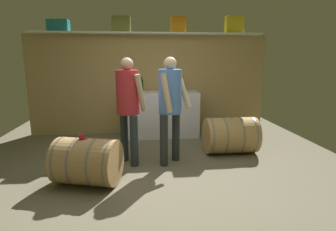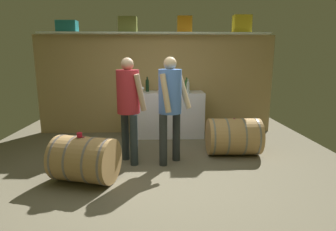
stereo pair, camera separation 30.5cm
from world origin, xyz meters
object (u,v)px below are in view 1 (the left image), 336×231
Objects in this scene: wine_bottle_dark at (142,85)px; visitor_tasting at (170,100)px; toolcase_teal at (58,26)px; toolcase_olive at (121,24)px; wine_bottle_green at (181,85)px; toolcase_orange at (178,25)px; toolcase_yellow at (234,25)px; tasting_cup at (82,137)px; wine_bottle_clear at (183,87)px; wine_barrel_far at (231,135)px; wine_glass at (138,89)px; winemaker_pouring at (128,100)px; work_cabinet at (162,114)px; wine_barrel_near at (87,161)px.

visitor_tasting is (0.41, -1.65, -0.07)m from wine_bottle_dark.
wine_bottle_dark is (1.61, -0.11, -1.18)m from toolcase_teal.
toolcase_olive is 0.22× the size of visitor_tasting.
toolcase_olive reaches higher than wine_bottle_green.
toolcase_yellow is (1.19, 0.00, 0.01)m from toolcase_orange.
toolcase_orange is at bearing 56.37° from tasting_cup.
wine_bottle_clear is at bearing -81.83° from toolcase_orange.
toolcase_orange reaches higher than wine_barrel_far.
toolcase_orange reaches higher than wine_glass.
toolcase_olive is 0.22× the size of winemaker_pouring.
winemaker_pouring is at bearing -49.33° from visitor_tasting.
visitor_tasting is at bearing -131.69° from toolcase_yellow.
work_cabinet is at bearing -12.15° from toolcase_olive.
work_cabinet is at bearing -172.87° from toolcase_yellow.
toolcase_teal is 1.42× the size of wine_bottle_clear.
wine_glass is at bearing -106.35° from wine_bottle_dark.
toolcase_teal is at bearing 170.46° from wine_bottle_clear.
wine_bottle_green is at bearing 90.46° from wine_bottle_clear.
winemaker_pouring is at bearing 68.31° from wine_barrel_near.
wine_glass is at bearing -165.02° from wine_bottle_green.
wine_bottle_clear is at bearing 67.44° from wine_barrel_near.
wine_barrel_near is at bearing -120.87° from toolcase_orange.
wine_bottle_clear is at bearing -26.90° from work_cabinet.
toolcase_teal is at bearing 165.41° from wine_glass.
tasting_cup is at bearing -163.89° from wine_barrel_near.
work_cabinet is 1.72m from winemaker_pouring.
winemaker_pouring reaches higher than work_cabinet.
toolcase_orange is 1.45m from wine_bottle_dark.
toolcase_olive reaches higher than tasting_cup.
tasting_cup is (-2.78, -2.39, -1.67)m from toolcase_yellow.
work_cabinet reaches higher than wine_barrel_far.
toolcase_olive is at bearing 163.98° from wine_bottle_dark.
toolcase_teal is 3.19m from wine_barrel_near.
wine_barrel_far is at bearing 67.26° from winemaker_pouring.
tasting_cup is at bearing -139.48° from toolcase_yellow.
toolcase_yellow is 1.70m from wine_bottle_green.
wine_barrel_far is at bearing -55.13° from wine_bottle_clear.
toolcase_orange is at bearing 28.46° from work_cabinet.
visitor_tasting reaches higher than work_cabinet.
winemaker_pouring is (-1.05, -1.29, -0.06)m from wine_bottle_clear.
toolcase_teal is 0.45× the size of wine_barrel_far.
toolcase_orange is 0.90× the size of toolcase_yellow.
work_cabinet is 4.94× the size of wine_bottle_dark.
wine_bottle_clear reaches higher than wine_barrel_far.
tasting_cup is at bearing -70.22° from toolcase_teal.
wine_bottle_clear reaches higher than work_cabinet.
toolcase_yellow is at bearing -175.54° from visitor_tasting.
toolcase_orange is at bearing 8.02° from wine_bottle_dark.
wine_barrel_far is at bearing -47.40° from work_cabinet.
wine_glass is at bearing -51.16° from toolcase_olive.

